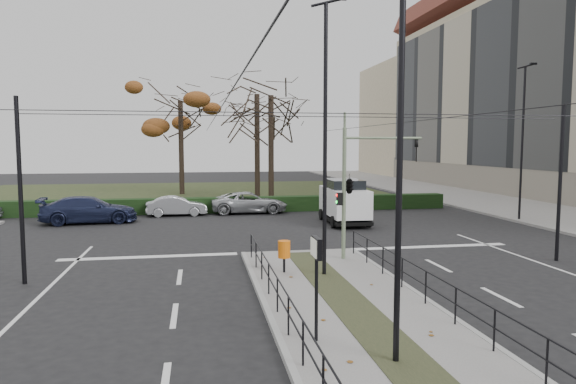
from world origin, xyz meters
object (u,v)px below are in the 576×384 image
at_px(traffic_light, 351,183).
at_px(litter_bin, 284,250).
at_px(info_panel, 316,260).
at_px(streetlamp_median_near, 401,147).
at_px(parked_car_second, 177,206).
at_px(parked_car_third, 89,210).
at_px(parked_car_fourth, 249,202).
at_px(bare_tree_near, 271,103).
at_px(streetlamp_median_far, 326,136).
at_px(rust_tree, 180,101).
at_px(white_van, 344,201).
at_px(streetlamp_sidewalk, 523,140).
at_px(bare_tree_center, 257,102).

distance_m(traffic_light, litter_bin, 3.95).
bearing_deg(info_panel, streetlamp_median_near, -45.27).
bearing_deg(parked_car_second, traffic_light, -156.66).
xyz_separation_m(parked_car_third, parked_car_fourth, (9.50, 2.78, -0.08)).
relative_size(parked_car_fourth, bare_tree_near, 0.45).
relative_size(streetlamp_median_far, parked_car_third, 1.71).
bearing_deg(parked_car_second, parked_car_fourth, -86.39).
bearing_deg(streetlamp_median_near, parked_car_second, 102.57).
bearing_deg(streetlamp_median_near, streetlamp_median_far, 87.83).
height_order(streetlamp_median_near, parked_car_third, streetlamp_median_near).
bearing_deg(rust_tree, traffic_light, -75.65).
bearing_deg(parked_car_fourth, streetlamp_median_far, -177.43).
relative_size(white_van, rust_tree, 0.45).
bearing_deg(info_panel, white_van, 71.86).
xyz_separation_m(streetlamp_median_near, streetlamp_sidewalk, (14.68, 17.61, 0.30)).
xyz_separation_m(streetlamp_sidewalk, parked_car_third, (-24.75, 3.64, -3.95)).
xyz_separation_m(white_van, bare_tree_near, (-2.39, 12.70, 6.46)).
xyz_separation_m(traffic_light, white_van, (2.45, 9.36, -1.73)).
bearing_deg(bare_tree_near, litter_bin, -97.03).
relative_size(litter_bin, bare_tree_near, 0.10).
xyz_separation_m(traffic_light, streetlamp_median_near, (-1.85, -9.23, 1.39)).
distance_m(streetlamp_sidewalk, parked_car_third, 25.32).
height_order(streetlamp_median_near, parked_car_second, streetlamp_median_near).
relative_size(traffic_light, streetlamp_sidewalk, 0.55).
distance_m(parked_car_third, bare_tree_center, 18.05).
distance_m(litter_bin, rust_tree, 30.87).
bearing_deg(litter_bin, parked_car_fourth, 88.41).
xyz_separation_m(litter_bin, rust_tree, (-4.29, 29.67, 7.38)).
bearing_deg(traffic_light, rust_tree, 104.35).
bearing_deg(streetlamp_median_far, litter_bin, 156.92).
relative_size(traffic_light, streetlamp_median_far, 0.55).
bearing_deg(streetlamp_sidewalk, bare_tree_center, 130.67).
xyz_separation_m(streetlamp_median_far, parked_car_second, (-5.50, 16.51, -4.14)).
distance_m(litter_bin, info_panel, 6.27).
distance_m(traffic_light, bare_tree_near, 22.57).
bearing_deg(streetlamp_median_near, streetlamp_sidewalk, 50.19).
relative_size(traffic_light, parked_car_second, 1.32).
distance_m(parked_car_second, bare_tree_center, 13.94).
relative_size(parked_car_fourth, bare_tree_center, 0.44).
distance_m(traffic_light, streetlamp_median_near, 9.51).
bearing_deg(streetlamp_median_near, bare_tree_center, 88.21).
bearing_deg(parked_car_third, rust_tree, -22.54).
xyz_separation_m(traffic_light, streetlamp_sidewalk, (12.83, 8.39, 1.69)).
xyz_separation_m(streetlamp_median_far, bare_tree_center, (0.78, 26.50, 3.28)).
relative_size(streetlamp_sidewalk, parked_car_fourth, 1.81).
bearing_deg(litter_bin, streetlamp_median_near, -82.25).
bearing_deg(parked_car_fourth, parked_car_second, 96.46).
relative_size(info_panel, bare_tree_center, 0.20).
xyz_separation_m(parked_car_second, bare_tree_near, (7.14, 7.80, 7.15)).
distance_m(streetlamp_median_far, streetlamp_sidewalk, 17.91).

